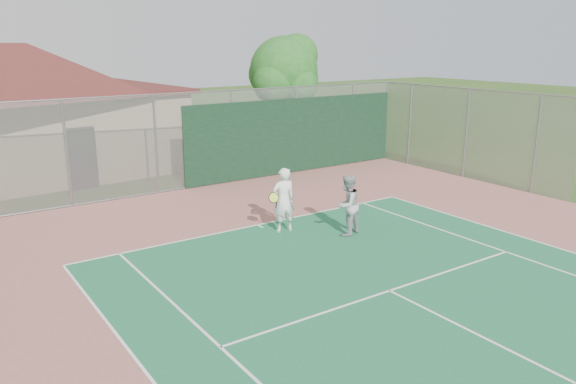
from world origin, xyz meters
name	(u,v)px	position (x,y,z in m)	size (l,w,h in m)	color
back_fence	(234,139)	(2.11, 16.98, 1.67)	(20.08, 0.11, 3.53)	gray
side_fence_right	(466,134)	(10.00, 12.50, 1.75)	(0.08, 9.00, 3.50)	gray
tree	(286,73)	(8.06, 22.26, 3.72)	(4.06, 3.84, 5.66)	#342013
player_white_front	(283,201)	(0.33, 10.99, 0.92)	(1.07, 0.74, 1.84)	white
player_grey_back	(347,206)	(1.62, 9.77, 0.85)	(0.99, 0.87, 1.71)	#A4A7AA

